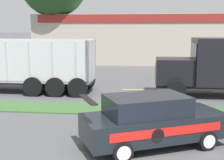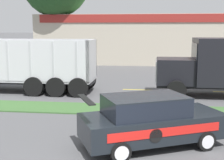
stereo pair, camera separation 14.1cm
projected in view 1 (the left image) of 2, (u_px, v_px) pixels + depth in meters
grass_verge at (133, 110)px, 14.28m from camera, size 120.00×1.97×0.06m
centre_line_3 at (56, 88)px, 19.75m from camera, size 2.40×0.14×0.01m
centre_line_4 at (142, 90)px, 19.13m from camera, size 2.40×0.14×0.01m
rally_car at (152, 120)px, 9.81m from camera, size 4.83×3.57×1.69m
store_building_backdrop at (181, 39)px, 36.27m from camera, size 31.67×12.10×5.18m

